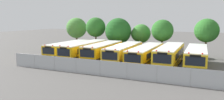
{
  "coord_description": "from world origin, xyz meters",
  "views": [
    {
      "loc": [
        11.1,
        -29.16,
        6.21
      ],
      "look_at": [
        -1.93,
        0.0,
        1.6
      ],
      "focal_mm": 34.76,
      "sensor_mm": 36.0,
      "label": 1
    }
  ],
  "objects_px": {
    "school_bus_4": "(146,54)",
    "tree_1": "(95,27)",
    "traffic_cone": "(69,67)",
    "school_bus_0": "(68,49)",
    "tree_2": "(119,31)",
    "school_bus_1": "(85,50)",
    "school_bus_2": "(103,51)",
    "tree_4": "(163,30)",
    "tree_0": "(77,28)",
    "tree_3": "(140,34)",
    "tree_5": "(207,30)",
    "school_bus_6": "(196,57)",
    "school_bus_3": "(124,52)",
    "school_bus_5": "(170,55)"
  },
  "relations": [
    {
      "from": "school_bus_4",
      "to": "tree_1",
      "type": "relative_size",
      "value": 1.79
    },
    {
      "from": "tree_1",
      "to": "traffic_cone",
      "type": "relative_size",
      "value": 12.42
    },
    {
      "from": "school_bus_0",
      "to": "tree_2",
      "type": "xyz_separation_m",
      "value": [
        5.67,
        7.78,
        2.66
      ]
    },
    {
      "from": "school_bus_0",
      "to": "school_bus_1",
      "type": "height_order",
      "value": "school_bus_1"
    },
    {
      "from": "school_bus_2",
      "to": "tree_4",
      "type": "relative_size",
      "value": 1.68
    },
    {
      "from": "tree_4",
      "to": "school_bus_4",
      "type": "bearing_deg",
      "value": -95.26
    },
    {
      "from": "tree_0",
      "to": "tree_3",
      "type": "height_order",
      "value": "tree_0"
    },
    {
      "from": "tree_2",
      "to": "traffic_cone",
      "type": "height_order",
      "value": "tree_2"
    },
    {
      "from": "school_bus_1",
      "to": "traffic_cone",
      "type": "height_order",
      "value": "school_bus_1"
    },
    {
      "from": "school_bus_2",
      "to": "tree_5",
      "type": "bearing_deg",
      "value": -153.3
    },
    {
      "from": "tree_3",
      "to": "tree_4",
      "type": "bearing_deg",
      "value": -17.47
    },
    {
      "from": "school_bus_1",
      "to": "tree_4",
      "type": "relative_size",
      "value": 1.85
    },
    {
      "from": "tree_0",
      "to": "school_bus_6",
      "type": "bearing_deg",
      "value": -21.37
    },
    {
      "from": "tree_3",
      "to": "school_bus_4",
      "type": "bearing_deg",
      "value": -68.66
    },
    {
      "from": "school_bus_4",
      "to": "tree_5",
      "type": "height_order",
      "value": "tree_5"
    },
    {
      "from": "school_bus_6",
      "to": "traffic_cone",
      "type": "relative_size",
      "value": 20.34
    },
    {
      "from": "school_bus_4",
      "to": "tree_5",
      "type": "relative_size",
      "value": 1.86
    },
    {
      "from": "tree_5",
      "to": "tree_2",
      "type": "bearing_deg",
      "value": 178.68
    },
    {
      "from": "school_bus_0",
      "to": "school_bus_4",
      "type": "relative_size",
      "value": 0.87
    },
    {
      "from": "school_bus_1",
      "to": "tree_3",
      "type": "relative_size",
      "value": 2.15
    },
    {
      "from": "tree_3",
      "to": "tree_5",
      "type": "relative_size",
      "value": 0.84
    },
    {
      "from": "school_bus_2",
      "to": "school_bus_3",
      "type": "distance_m",
      "value": 3.36
    },
    {
      "from": "tree_0",
      "to": "tree_4",
      "type": "height_order",
      "value": "tree_0"
    },
    {
      "from": "school_bus_1",
      "to": "school_bus_4",
      "type": "height_order",
      "value": "school_bus_1"
    },
    {
      "from": "tree_3",
      "to": "tree_5",
      "type": "distance_m",
      "value": 11.4
    },
    {
      "from": "school_bus_0",
      "to": "tree_0",
      "type": "distance_m",
      "value": 11.0
    },
    {
      "from": "tree_2",
      "to": "traffic_cone",
      "type": "xyz_separation_m",
      "value": [
        -0.64,
        -14.83,
        -3.74
      ]
    },
    {
      "from": "tree_1",
      "to": "tree_0",
      "type": "bearing_deg",
      "value": 163.94
    },
    {
      "from": "tree_1",
      "to": "tree_5",
      "type": "bearing_deg",
      "value": -2.04
    },
    {
      "from": "school_bus_5",
      "to": "tree_1",
      "type": "bearing_deg",
      "value": -27.32
    },
    {
      "from": "school_bus_4",
      "to": "school_bus_5",
      "type": "height_order",
      "value": "school_bus_5"
    },
    {
      "from": "school_bus_5",
      "to": "tree_3",
      "type": "height_order",
      "value": "tree_3"
    },
    {
      "from": "school_bus_0",
      "to": "tree_4",
      "type": "relative_size",
      "value": 1.66
    },
    {
      "from": "school_bus_6",
      "to": "traffic_cone",
      "type": "bearing_deg",
      "value": 25.23
    },
    {
      "from": "school_bus_3",
      "to": "school_bus_2",
      "type": "bearing_deg",
      "value": 0.12
    },
    {
      "from": "tree_0",
      "to": "traffic_cone",
      "type": "relative_size",
      "value": 12.3
    },
    {
      "from": "traffic_cone",
      "to": "school_bus_4",
      "type": "bearing_deg",
      "value": 41.68
    },
    {
      "from": "tree_0",
      "to": "tree_5",
      "type": "bearing_deg",
      "value": -4.96
    },
    {
      "from": "school_bus_0",
      "to": "tree_3",
      "type": "xyz_separation_m",
      "value": [
        9.32,
        9.43,
        2.13
      ]
    },
    {
      "from": "school_bus_4",
      "to": "tree_2",
      "type": "distance_m",
      "value": 10.99
    },
    {
      "from": "tree_5",
      "to": "traffic_cone",
      "type": "bearing_deg",
      "value": -136.86
    },
    {
      "from": "school_bus_2",
      "to": "school_bus_6",
      "type": "bearing_deg",
      "value": 179.88
    },
    {
      "from": "school_bus_3",
      "to": "tree_0",
      "type": "relative_size",
      "value": 1.72
    },
    {
      "from": "school_bus_3",
      "to": "tree_1",
      "type": "xyz_separation_m",
      "value": [
        -9.23,
        8.2,
        3.18
      ]
    },
    {
      "from": "school_bus_0",
      "to": "school_bus_3",
      "type": "xyz_separation_m",
      "value": [
        9.78,
        -0.06,
        0.03
      ]
    },
    {
      "from": "tree_1",
      "to": "school_bus_2",
      "type": "bearing_deg",
      "value": -54.78
    },
    {
      "from": "tree_4",
      "to": "traffic_cone",
      "type": "height_order",
      "value": "tree_4"
    },
    {
      "from": "school_bus_6",
      "to": "tree_3",
      "type": "xyz_separation_m",
      "value": [
        -10.24,
        9.24,
        2.07
      ]
    },
    {
      "from": "school_bus_3",
      "to": "tree_0",
      "type": "distance_m",
      "value": 17.48
    },
    {
      "from": "school_bus_4",
      "to": "tree_2",
      "type": "xyz_separation_m",
      "value": [
        -7.32,
        7.75,
        2.66
      ]
    }
  ]
}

